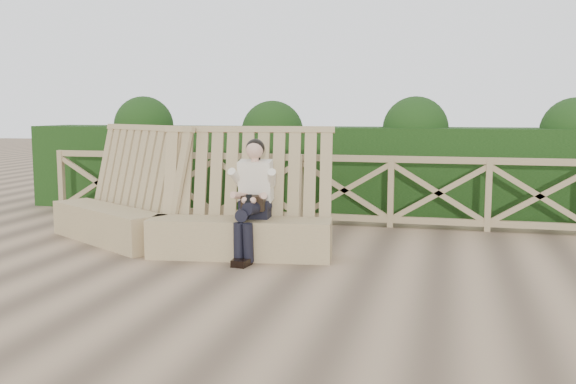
# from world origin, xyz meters

# --- Properties ---
(ground) EXTENTS (60.00, 60.00, 0.00)m
(ground) POSITION_xyz_m (0.00, 0.00, 0.00)
(ground) COLOR brown
(ground) RESTS_ON ground
(bench) EXTENTS (4.26, 1.85, 1.61)m
(bench) POSITION_xyz_m (-1.87, 1.27, 0.41)
(bench) COLOR #957B55
(bench) RESTS_ON ground
(woman) EXTENTS (0.42, 0.87, 1.44)m
(woman) POSITION_xyz_m (-0.71, 1.01, 0.78)
(woman) COLOR black
(woman) RESTS_ON ground
(guardrail) EXTENTS (10.10, 0.09, 1.10)m
(guardrail) POSITION_xyz_m (0.00, 3.50, 0.55)
(guardrail) COLOR olive
(guardrail) RESTS_ON ground
(hedge) EXTENTS (12.00, 1.20, 1.50)m
(hedge) POSITION_xyz_m (0.00, 4.70, 0.75)
(hedge) COLOR black
(hedge) RESTS_ON ground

